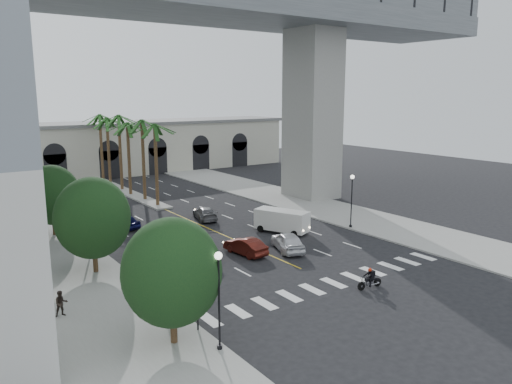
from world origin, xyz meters
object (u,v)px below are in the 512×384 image
car_c (200,250)px  pedestrian_b (61,303)px  car_e (123,221)px  lamp_post_left_near (219,292)px  motorcycle_rider (370,279)px  car_b (245,246)px  lamp_post_right (352,196)px  car_d (205,213)px  pedestrian_a (168,296)px  car_a (288,241)px  cargo_van (282,220)px  lamp_post_left_far (90,212)px  traffic_signal_far (166,269)px  traffic_signal_near (197,290)px

car_c → pedestrian_b: 12.85m
car_e → car_c: bearing=83.6°
lamp_post_left_near → motorcycle_rider: bearing=6.2°
pedestrian_b → car_b: bearing=14.5°
lamp_post_right → car_d: size_ratio=1.17×
pedestrian_a → car_a: bearing=33.3°
car_a → cargo_van: cargo_van is taller
motorcycle_rider → car_e: 25.93m
car_e → lamp_post_right: bearing=130.4°
lamp_post_left_near → lamp_post_left_far: (0.00, 21.00, 0.00)m
car_d → car_e: (-8.30, 1.62, 0.03)m
traffic_signal_far → car_c: size_ratio=0.70×
car_a → cargo_van: bearing=-102.8°
lamp_post_left_far → car_b: (9.90, -8.66, -2.52)m
lamp_post_left_far → traffic_signal_far: size_ratio=1.47×
traffic_signal_near → car_c: size_ratio=0.70×
lamp_post_left_near → motorcycle_rider: 13.11m
lamp_post_right → car_c: bearing=178.5°
traffic_signal_near → car_c: 12.70m
traffic_signal_near → car_c: (6.20, 10.93, -1.79)m
traffic_signal_near → car_e: traffic_signal_near is taller
pedestrian_a → motorcycle_rider: bearing=-7.1°
car_a → car_e: bearing=-38.9°
lamp_post_right → motorcycle_rider: bearing=-130.8°
lamp_post_left_near → lamp_post_right: (22.80, 13.00, 0.00)m
lamp_post_right → lamp_post_left_far: bearing=160.7°
lamp_post_left_far → cargo_van: (16.42, -5.24, -2.01)m
pedestrian_a → car_e: bearing=88.7°
lamp_post_left_far → car_d: 13.58m
lamp_post_left_far → motorcycle_rider: 23.55m
car_b → pedestrian_a: 11.95m
traffic_signal_near → motorcycle_rider: traffic_signal_near is taller
traffic_signal_far → car_b: bearing=30.8°
lamp_post_left_far → car_d: lamp_post_left_far is taller
traffic_signal_near → traffic_signal_far: size_ratio=1.00×
car_c → car_d: bearing=-99.2°
lamp_post_left_near → lamp_post_right: size_ratio=1.00×
car_b → car_e: 14.65m
lamp_post_right → pedestrian_b: size_ratio=3.41×
car_a → lamp_post_left_near: bearing=60.3°
traffic_signal_far → pedestrian_a: traffic_signal_far is taller
lamp_post_left_far → car_c: (6.30, -7.57, -2.50)m
lamp_post_left_far → car_e: lamp_post_left_far is taller
lamp_post_left_near → traffic_signal_near: lamp_post_left_near is taller
pedestrian_b → traffic_signal_far: bearing=-19.5°
car_a → pedestrian_b: (-19.00, -2.46, 0.14)m
traffic_signal_far → motorcycle_rider: size_ratio=1.80×
traffic_signal_near → cargo_van: size_ratio=0.67×
lamp_post_left_far → car_c: lamp_post_left_far is taller
lamp_post_left_near → traffic_signal_near: (0.10, 2.50, -0.71)m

